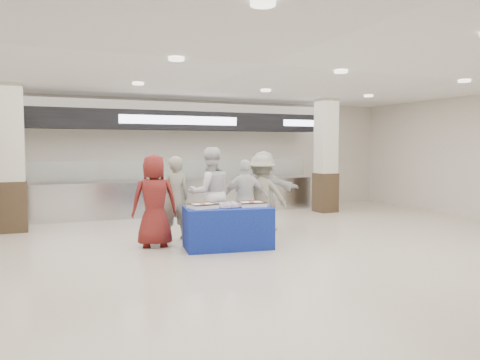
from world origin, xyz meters
name	(u,v)px	position (x,y,z in m)	size (l,w,h in m)	color
ground	(264,256)	(0.00, 0.00, 0.00)	(14.00, 14.00, 0.00)	beige
serving_line	(177,172)	(0.00, 5.40, 1.16)	(8.70, 0.85, 2.80)	silver
column_left	(12,161)	(-4.00, 4.20, 1.53)	(0.55, 0.55, 3.20)	#342517
column_right	(326,158)	(4.00, 4.20, 1.53)	(0.55, 0.55, 3.20)	#342517
display_table	(228,228)	(-0.34, 0.80, 0.38)	(1.55, 0.78, 0.75)	navy
sheet_cake_left	(203,205)	(-0.80, 0.86, 0.80)	(0.52, 0.43, 0.10)	white
sheet_cake_right	(252,204)	(0.11, 0.76, 0.80)	(0.51, 0.41, 0.10)	white
cupcake_tray	(230,205)	(-0.29, 0.81, 0.79)	(0.52, 0.44, 0.07)	#A7A7AB
civilian_maroon	(154,201)	(-1.53, 1.45, 0.85)	(0.83, 0.54, 1.70)	maroon
soldier_a	(174,198)	(-1.03, 1.93, 0.83)	(0.60, 0.40, 1.66)	gray
chef_tall	(210,193)	(-0.34, 1.76, 0.92)	(0.89, 0.69, 1.84)	white
chef_short	(246,199)	(0.38, 1.63, 0.79)	(0.93, 0.39, 1.58)	white
soldier_b	(261,195)	(0.82, 1.81, 0.84)	(1.08, 0.62, 1.67)	gray
civilian_white	(263,191)	(1.04, 2.19, 0.88)	(1.63, 0.52, 1.76)	silver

